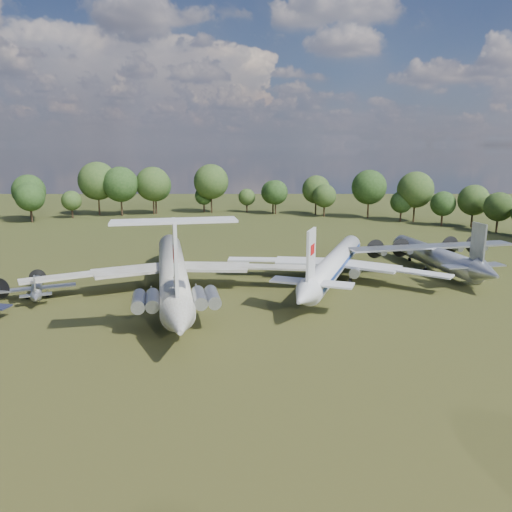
{
  "coord_description": "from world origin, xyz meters",
  "views": [
    {
      "loc": [
        11.12,
        -73.06,
        21.21
      ],
      "look_at": [
        11.36,
        -0.24,
        5.0
      ],
      "focal_mm": 35.0,
      "sensor_mm": 36.0,
      "label": 1
    }
  ],
  "objects_px": {
    "tu104_jet": "(334,268)",
    "person_on_il62": "(176,280)",
    "an12_transport": "(434,259)",
    "il62_airliner": "(173,276)",
    "small_prop_northwest": "(37,290)"
  },
  "relations": [
    {
      "from": "an12_transport",
      "to": "tu104_jet",
      "type": "bearing_deg",
      "value": -171.8
    },
    {
      "from": "il62_airliner",
      "to": "small_prop_northwest",
      "type": "relative_size",
      "value": 3.78
    },
    {
      "from": "tu104_jet",
      "to": "small_prop_northwest",
      "type": "height_order",
      "value": "tu104_jet"
    },
    {
      "from": "tu104_jet",
      "to": "an12_transport",
      "type": "height_order",
      "value": "tu104_jet"
    },
    {
      "from": "il62_airliner",
      "to": "an12_transport",
      "type": "bearing_deg",
      "value": 6.19
    },
    {
      "from": "il62_airliner",
      "to": "tu104_jet",
      "type": "relative_size",
      "value": 1.16
    },
    {
      "from": "tu104_jet",
      "to": "person_on_il62",
      "type": "xyz_separation_m",
      "value": [
        -21.62,
        -20.75,
        3.77
      ]
    },
    {
      "from": "small_prop_northwest",
      "to": "person_on_il62",
      "type": "xyz_separation_m",
      "value": [
        21.9,
        -12.88,
        5.05
      ]
    },
    {
      "from": "tu104_jet",
      "to": "small_prop_northwest",
      "type": "distance_m",
      "value": 44.25
    },
    {
      "from": "tu104_jet",
      "to": "an12_transport",
      "type": "xyz_separation_m",
      "value": [
        18.28,
        6.86,
        -0.16
      ]
    },
    {
      "from": "an12_transport",
      "to": "small_prop_northwest",
      "type": "bearing_deg",
      "value": -178.96
    },
    {
      "from": "small_prop_northwest",
      "to": "person_on_il62",
      "type": "distance_m",
      "value": 25.91
    },
    {
      "from": "il62_airliner",
      "to": "an12_transport",
      "type": "height_order",
      "value": "il62_airliner"
    },
    {
      "from": "il62_airliner",
      "to": "person_on_il62",
      "type": "bearing_deg",
      "value": -90.0
    },
    {
      "from": "person_on_il62",
      "to": "tu104_jet",
      "type": "bearing_deg",
      "value": -154.69
    }
  ]
}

